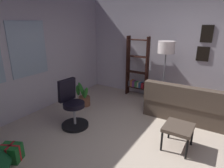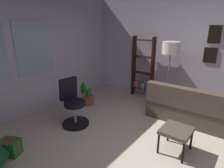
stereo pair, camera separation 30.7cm
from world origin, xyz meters
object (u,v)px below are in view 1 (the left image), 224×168
Objects in this scene: bookshelf at (137,71)px; potted_plant at (84,98)px; floor_lamp at (166,52)px; office_chair at (72,108)px; gift_box_green at (11,153)px; couch at (200,106)px; footstool at (178,129)px.

bookshelf is 2.62× the size of potted_plant.
bookshelf is 1.03× the size of floor_lamp.
office_chair is 0.60× the size of floor_lamp.
office_chair is at bearing 171.11° from bookshelf.
gift_box_green is 0.56× the size of potted_plant.
office_chair is (-1.81, 2.18, 0.11)m from couch.
floor_lamp is at bearing -115.70° from bookshelf.
footstool reaches higher than gift_box_green.
bookshelf is at bearing 74.54° from couch.
footstool is 1.34× the size of gift_box_green.
couch is 1.95m from bookshelf.
gift_box_green is 0.22× the size of bookshelf.
gift_box_green is 2.27m from potted_plant.
office_chair reaches higher than gift_box_green.
floor_lamp is at bearing -61.64° from potted_plant.
bookshelf is (0.50, 1.82, 0.47)m from couch.
floor_lamp is (0.06, 0.90, 1.15)m from couch.
gift_box_green is 0.37× the size of office_chair.
footstool is at bearing -152.41° from floor_lamp.
footstool is 2.09m from office_chair.
office_chair reaches higher than potted_plant.
bookshelf is (3.63, -0.44, 0.62)m from gift_box_green.
footstool is (-1.40, 0.13, 0.09)m from couch.
floor_lamp is (1.46, 0.76, 1.07)m from footstool.
footstool is 2.57m from bookshelf.
bookshelf reaches higher than potted_plant.
footstool is at bearing -138.43° from bookshelf.
gift_box_green is at bearing 176.42° from office_chair.
floor_lamp is at bearing -23.26° from gift_box_green.
bookshelf is at bearing 41.57° from footstool.
bookshelf reaches higher than gift_box_green.
couch is 1.41m from footstool.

